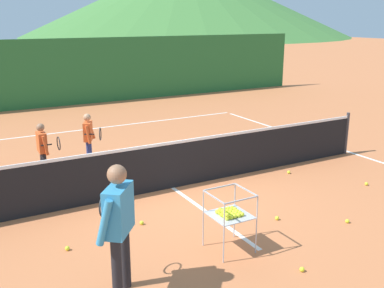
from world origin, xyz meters
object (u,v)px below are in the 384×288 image
object	(u,v)px
tennis_ball_2	(366,184)
tennis_ball_6	(347,221)
student_2	(89,135)
tennis_ball_8	(277,218)
tennis_ball_3	(142,223)
tennis_ball_5	(289,172)
student_1	(43,146)
tennis_ball_7	(302,269)
instructor	(118,219)
ball_cart	(229,213)
tennis_net	(172,164)
tennis_ball_0	(67,248)

from	to	relation	value
tennis_ball_2	tennis_ball_6	xyz separation A→B (m)	(-1.70, -1.05, 0.00)
student_2	tennis_ball_8	world-z (taller)	student_2
tennis_ball_2	tennis_ball_6	bearing A→B (deg)	-148.42
tennis_ball_3	tennis_ball_5	distance (m)	3.90
student_1	tennis_ball_7	world-z (taller)	student_1
instructor	tennis_ball_8	size ratio (longest dim) A/B	24.86
instructor	student_2	xyz separation A→B (m)	(1.14, 5.07, -0.27)
tennis_ball_5	student_2	bearing A→B (deg)	143.83
tennis_ball_5	tennis_ball_7	distance (m)	4.00
ball_cart	tennis_ball_5	size ratio (longest dim) A/B	13.22
tennis_net	ball_cart	bearing A→B (deg)	-98.64
tennis_ball_3	tennis_ball_0	bearing A→B (deg)	-168.81
instructor	tennis_ball_0	xyz separation A→B (m)	(-0.33, 1.40, -0.98)
ball_cart	tennis_ball_5	xyz separation A→B (m)	(3.02, 2.14, -0.55)
ball_cart	student_2	bearing A→B (deg)	97.44
instructor	tennis_ball_7	bearing A→B (deg)	-17.59
tennis_net	tennis_ball_6	distance (m)	3.43
student_2	tennis_ball_7	distance (m)	5.96
tennis_ball_5	tennis_ball_8	distance (m)	2.44
tennis_ball_0	tennis_ball_7	size ratio (longest dim) A/B	1.00
tennis_net	tennis_ball_6	world-z (taller)	tennis_net
tennis_ball_5	tennis_ball_6	bearing A→B (deg)	-108.42
tennis_net	tennis_ball_6	xyz separation A→B (m)	(1.83, -2.86, -0.47)
tennis_ball_2	tennis_ball_6	size ratio (longest dim) A/B	1.00
tennis_ball_5	ball_cart	bearing A→B (deg)	-144.71
instructor	tennis_ball_2	distance (m)	5.88
tennis_ball_5	tennis_ball_3	bearing A→B (deg)	-168.88
ball_cart	tennis_ball_7	world-z (taller)	ball_cart
tennis_ball_3	tennis_net	bearing A→B (deg)	45.88
tennis_ball_6	tennis_ball_7	distance (m)	1.86
tennis_net	tennis_ball_8	bearing A→B (deg)	-68.17
tennis_ball_3	tennis_ball_5	size ratio (longest dim) A/B	1.00
tennis_ball_3	tennis_ball_7	size ratio (longest dim) A/B	1.00
student_2	tennis_ball_0	size ratio (longest dim) A/B	18.13
tennis_ball_3	tennis_ball_7	xyz separation A→B (m)	(1.33, -2.38, 0.00)
instructor	student_1	bearing A→B (deg)	89.43
tennis_ball_2	tennis_ball_7	world-z (taller)	same
tennis_ball_8	student_2	bearing A→B (deg)	113.53
tennis_ball_6	tennis_net	bearing A→B (deg)	122.63
tennis_ball_6	tennis_ball_5	bearing A→B (deg)	71.58
tennis_net	tennis_ball_0	distance (m)	2.95
student_1	tennis_ball_6	world-z (taller)	student_1
tennis_ball_0	tennis_ball_3	bearing A→B (deg)	11.19
tennis_net	ball_cart	size ratio (longest dim) A/B	10.95
tennis_net	tennis_ball_8	world-z (taller)	tennis_net
instructor	student_2	size ratio (longest dim) A/B	1.37
student_1	tennis_ball_2	size ratio (longest dim) A/B	17.83
tennis_ball_3	tennis_ball_6	xyz separation A→B (m)	(3.03, -1.62, 0.00)
tennis_ball_3	tennis_ball_6	bearing A→B (deg)	-28.17
ball_cart	tennis_ball_8	world-z (taller)	ball_cart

